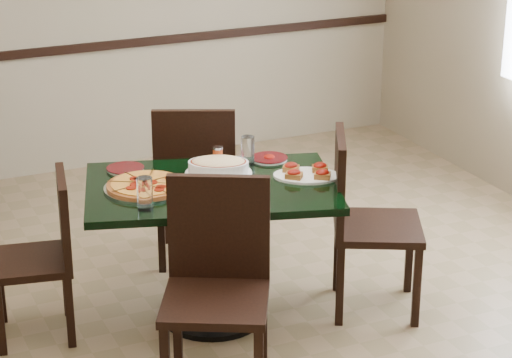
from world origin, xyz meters
name	(u,v)px	position (x,y,z in m)	size (l,w,h in m)	color
floor	(234,338)	(0.00, 0.00, 0.00)	(5.50, 5.50, 0.00)	#7C6548
room_shell	(273,26)	(1.02, 1.73, 1.17)	(5.50, 5.50, 5.50)	white
main_table	(212,218)	(-0.01, 0.25, 0.57)	(1.42, 1.12, 0.75)	black
chair_far	(196,176)	(0.15, 0.89, 0.55)	(0.60, 0.60, 0.97)	black
chair_near	(217,275)	(-0.23, -0.35, 0.56)	(0.62, 0.62, 0.99)	black
chair_right	(361,213)	(0.74, 0.04, 0.55)	(0.61, 0.61, 0.97)	black
chair_left	(46,248)	(-0.82, 0.44, 0.47)	(0.46, 0.46, 0.85)	black
pepperoni_pizza	(146,185)	(-0.33, 0.33, 0.77)	(0.42, 0.42, 0.04)	silver
lasagna_casserole	(218,166)	(0.07, 0.36, 0.80)	(0.37, 0.35, 0.09)	white
bread_basket	(227,195)	(-0.03, 0.00, 0.79)	(0.24, 0.22, 0.09)	brown
bruschetta_platter	(307,173)	(0.47, 0.14, 0.77)	(0.41, 0.36, 0.05)	white
side_plate_near	(196,205)	(-0.18, 0.01, 0.76)	(0.16, 0.16, 0.02)	white
side_plate_far_r	(269,158)	(0.41, 0.46, 0.76)	(0.20, 0.20, 0.03)	white
side_plate_far_l	(125,169)	(-0.34, 0.62, 0.76)	(0.20, 0.20, 0.02)	white
napkin_setting	(201,205)	(-0.16, 0.01, 0.75)	(0.14, 0.14, 0.01)	white
water_glass_a	(248,151)	(0.27, 0.44, 0.83)	(0.07, 0.07, 0.15)	white
water_glass_b	(145,194)	(-0.41, 0.07, 0.83)	(0.07, 0.07, 0.16)	white
pepper_shaker	(218,155)	(0.14, 0.52, 0.80)	(0.05, 0.05, 0.09)	#BF4414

